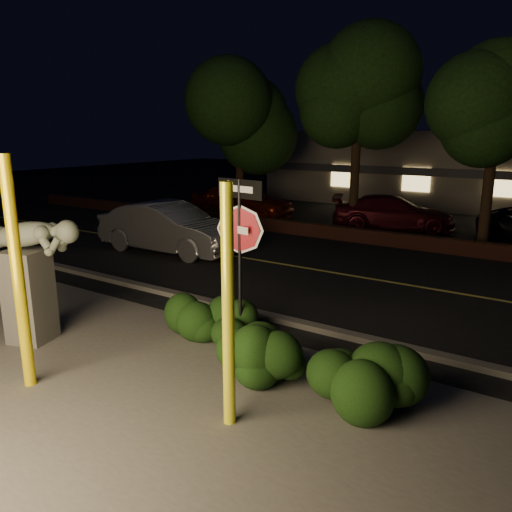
# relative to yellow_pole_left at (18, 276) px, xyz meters

# --- Properties ---
(ground) EXTENTS (90.00, 90.00, 0.00)m
(ground) POSITION_rel_yellow_pole_left_xyz_m (1.64, 11.66, -1.82)
(ground) COLOR black
(ground) RESTS_ON ground
(patio) EXTENTS (14.00, 6.00, 0.02)m
(patio) POSITION_rel_yellow_pole_left_xyz_m (1.64, 0.66, -1.81)
(patio) COLOR #4C4944
(patio) RESTS_ON ground
(road) EXTENTS (80.00, 8.00, 0.01)m
(road) POSITION_rel_yellow_pole_left_xyz_m (1.64, 8.66, -1.81)
(road) COLOR black
(road) RESTS_ON ground
(lane_marking) EXTENTS (80.00, 0.12, 0.00)m
(lane_marking) POSITION_rel_yellow_pole_left_xyz_m (1.64, 8.66, -1.80)
(lane_marking) COLOR #BBAD4A
(lane_marking) RESTS_ON road
(curb) EXTENTS (80.00, 0.25, 0.12)m
(curb) POSITION_rel_yellow_pole_left_xyz_m (1.64, 4.56, -1.76)
(curb) COLOR #4C4944
(curb) RESTS_ON ground
(brick_wall) EXTENTS (40.00, 0.35, 0.50)m
(brick_wall) POSITION_rel_yellow_pole_left_xyz_m (1.64, 12.96, -1.57)
(brick_wall) COLOR #462016
(brick_wall) RESTS_ON ground
(parking_lot) EXTENTS (40.00, 12.00, 0.01)m
(parking_lot) POSITION_rel_yellow_pole_left_xyz_m (1.64, 18.66, -1.81)
(parking_lot) COLOR black
(parking_lot) RESTS_ON ground
(building) EXTENTS (22.00, 10.20, 4.00)m
(building) POSITION_rel_yellow_pole_left_xyz_m (1.64, 26.65, 0.18)
(building) COLOR #675E52
(building) RESTS_ON ground
(tree_far_a) EXTENTS (4.60, 4.60, 7.43)m
(tree_far_a) POSITION_rel_yellow_pole_left_xyz_m (-6.36, 14.66, 3.52)
(tree_far_a) COLOR black
(tree_far_a) RESTS_ON ground
(tree_far_b) EXTENTS (5.20, 5.20, 8.41)m
(tree_far_b) POSITION_rel_yellow_pole_left_xyz_m (-0.86, 14.86, 4.23)
(tree_far_b) COLOR black
(tree_far_b) RESTS_ON ground
(tree_far_c) EXTENTS (4.80, 4.80, 7.84)m
(tree_far_c) POSITION_rel_yellow_pole_left_xyz_m (4.14, 14.46, 3.84)
(tree_far_c) COLOR black
(tree_far_c) RESTS_ON ground
(yellow_pole_left) EXTENTS (0.18, 0.18, 3.64)m
(yellow_pole_left) POSITION_rel_yellow_pole_left_xyz_m (0.00, 0.00, 0.00)
(yellow_pole_left) COLOR yellow
(yellow_pole_left) RESTS_ON ground
(yellow_pole_right) EXTENTS (0.17, 0.17, 3.34)m
(yellow_pole_right) POSITION_rel_yellow_pole_left_xyz_m (3.29, 0.91, -0.15)
(yellow_pole_right) COLOR #FFFB24
(yellow_pole_right) RESTS_ON ground
(signpost) EXTENTS (1.05, 0.20, 3.13)m
(signpost) POSITION_rel_yellow_pole_left_xyz_m (1.90, 3.11, 0.41)
(signpost) COLOR black
(signpost) RESTS_ON ground
(sculpture) EXTENTS (2.24, 1.22, 2.42)m
(sculpture) POSITION_rel_yellow_pole_left_xyz_m (-1.52, 1.07, -0.33)
(sculpture) COLOR #4C4944
(sculpture) RESTS_ON ground
(hedge_center) EXTENTS (2.04, 1.50, 0.96)m
(hedge_center) POSITION_rel_yellow_pole_left_xyz_m (1.26, 3.05, -1.34)
(hedge_center) COLOR black
(hedge_center) RESTS_ON ground
(hedge_right) EXTENTS (1.78, 1.38, 1.03)m
(hedge_right) POSITION_rel_yellow_pole_left_xyz_m (3.15, 2.16, -1.30)
(hedge_right) COLOR black
(hedge_right) RESTS_ON ground
(hedge_far_right) EXTENTS (1.74, 1.18, 1.14)m
(hedge_far_right) POSITION_rel_yellow_pole_left_xyz_m (4.60, 2.32, -1.25)
(hedge_far_right) COLOR black
(hedge_far_right) RESTS_ON ground
(silver_sedan) EXTENTS (5.12, 1.96, 1.66)m
(silver_sedan) POSITION_rel_yellow_pole_left_xyz_m (-4.47, 7.97, -0.99)
(silver_sedan) COLOR #A6A6AB
(silver_sedan) RESTS_ON ground
(parked_car_red) EXTENTS (4.99, 2.20, 1.67)m
(parked_car_red) POSITION_rel_yellow_pole_left_xyz_m (-6.35, 14.79, -0.98)
(parked_car_red) COLOR maroon
(parked_car_red) RESTS_ON ground
(parked_car_darkred) EXTENTS (5.27, 3.58, 1.42)m
(parked_car_darkred) POSITION_rel_yellow_pole_left_xyz_m (0.43, 15.93, -1.11)
(parked_car_darkred) COLOR #420B14
(parked_car_darkred) RESTS_ON ground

